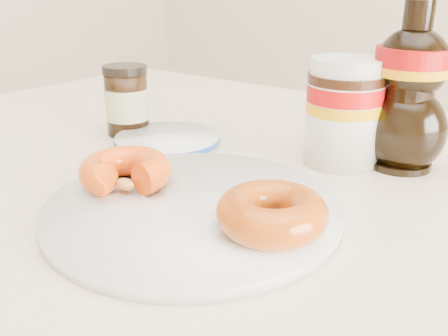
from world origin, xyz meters
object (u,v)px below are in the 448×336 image
Objects in this scene: dining_table at (292,253)px; plate at (193,208)px; syrup_bottle at (409,88)px; donut_whole at (272,213)px; nutella_jar at (344,108)px; dark_jar at (127,101)px; donut_bitten at (125,171)px; blue_rim_saucer at (168,140)px.

dining_table is 0.16m from plate.
plate is 1.47× the size of syrup_bottle.
nutella_jar reaches higher than donut_whole.
donut_whole is 0.95× the size of dark_jar.
donut_whole reaches higher than dining_table.
nutella_jar is 0.32m from dark_jar.
donut_whole is 0.24m from nutella_jar.
dining_table is 0.19m from nutella_jar.
dining_table is 0.22m from donut_bitten.
syrup_bottle is at bearing 26.03° from nutella_jar.
donut_whole is at bearing 10.31° from donut_bitten.
blue_rim_saucer is (-0.22, 0.02, 0.09)m from dining_table.
plate is at bearing -111.11° from dining_table.
donut_whole is 0.74× the size of nutella_jar.
donut_bitten is at bearing -172.42° from plate.
donut_bitten is (-0.08, -0.01, 0.02)m from plate.
nutella_jar is (0.00, 0.11, 0.15)m from dining_table.
syrup_bottle is (0.06, 0.03, 0.03)m from nutella_jar.
donut_bitten is at bearing -177.45° from donut_whole.
donut_whole is 0.66× the size of blue_rim_saucer.
nutella_jar is (0.05, 0.23, 0.06)m from plate.
dining_table is at bearing -116.37° from syrup_bottle.
dining_table is 0.24m from blue_rim_saucer.
dark_jar is at bearing 175.10° from blue_rim_saucer.
dark_jar is (-0.30, 0.03, 0.13)m from dining_table.
nutella_jar is at bearing 68.57° from donut_bitten.
dark_jar reaches higher than plate.
donut_bitten is at bearing -134.51° from dining_table.
nutella_jar is at bearing 77.57° from plate.
dark_jar is at bearing -163.84° from syrup_bottle.
dining_table is 0.24m from syrup_bottle.
plate is 2.99× the size of donut_whole.
donut_whole is (0.05, -0.12, 0.11)m from dining_table.
blue_rim_saucer is (0.09, -0.01, -0.04)m from dark_jar.
donut_bitten reaches higher than dining_table.
nutella_jar is 0.67× the size of syrup_bottle.
donut_bitten is 0.28m from nutella_jar.
dark_jar is (-0.17, 0.16, 0.02)m from donut_bitten.
nutella_jar is (-0.04, 0.23, 0.04)m from donut_whole.
dining_table is 14.45× the size of donut_whole.
donut_bitten is at bearing -126.27° from syrup_bottle.
donut_bitten is at bearing -43.22° from dark_jar.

